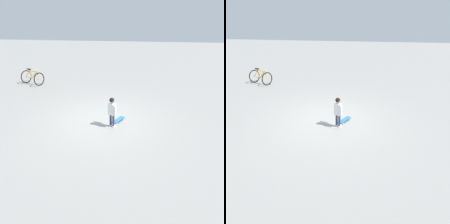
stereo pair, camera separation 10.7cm
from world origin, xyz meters
TOP-DOWN VIEW (x-y plane):
  - ground_plane at (0.00, 0.00)m, footprint 50.00×50.00m
  - child_person at (-0.46, -0.45)m, footprint 0.34×0.28m
  - skateboard at (-0.07, -0.63)m, footprint 0.63×0.47m
  - bicycle_near at (3.66, 4.52)m, footprint 1.06×1.26m

SIDE VIEW (x-z plane):
  - ground_plane at x=0.00m, z-range 0.00..0.00m
  - skateboard at x=-0.07m, z-range 0.02..0.10m
  - bicycle_near at x=3.66m, z-range -0.04..0.80m
  - child_person at x=-0.46m, z-range 0.13..1.19m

